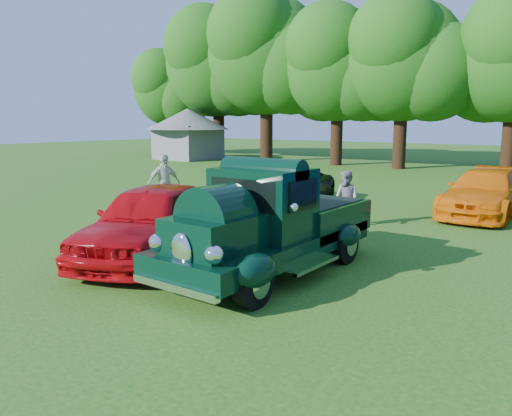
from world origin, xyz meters
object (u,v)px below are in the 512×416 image
Objects in this scene: spectator_grey at (346,199)px; gazebo at (188,128)px; red_convertible at (152,221)px; back_car_black at (296,187)px; hero_pickup at (270,227)px; back_car_lime at (252,181)px; spectator_pink at (234,191)px; spectator_white at (164,183)px; back_car_orange at (485,193)px.

spectator_grey is 0.25× the size of gazebo.
back_car_black is (-1.45, 8.09, -0.22)m from red_convertible.
hero_pickup reaches higher than back_car_lime.
spectator_grey is 26.64m from gazebo.
red_convertible is at bearing -47.09° from gazebo.
red_convertible reaches higher than spectator_pink.
back_car_lime is at bearing 91.14° from spectator_pink.
spectator_white is (-2.39, -4.18, 0.35)m from back_car_black.
spectator_white is at bearing -130.04° from back_car_lime.
spectator_white is at bearing 153.55° from hero_pickup.
spectator_pink is at bearing 135.97° from hero_pickup.
back_car_black is 4.83m from spectator_white.
back_car_lime is 5.58m from spectator_grey.
gazebo is at bearing 166.04° from spectator_grey.
red_convertible is 5.71m from spectator_grey.
red_convertible is at bearing -115.82° from back_car_orange.
back_car_lime is (-5.80, 7.02, -0.17)m from hero_pickup.
red_convertible is 5.15m from spectator_pink.
spectator_grey reaches higher than back_car_black.
spectator_grey is at bearing -56.37° from spectator_white.
hero_pickup is at bearing -42.52° from gazebo.
back_car_lime is at bearing -39.13° from gazebo.
gazebo reaches higher than spectator_grey.
back_car_orange is at bearing 10.30° from spectator_pink.
spectator_pink is at bearing -143.39° from back_car_orange.
spectator_pink is (-1.68, 4.86, -0.05)m from red_convertible.
hero_pickup is at bearing -59.02° from spectator_grey.
red_convertible is 8.33m from back_car_lime.
spectator_pink is 2.36m from spectator_white.
back_car_orange is 7.84m from spectator_pink.
spectator_pink is (-4.32, 4.18, -0.13)m from hero_pickup.
hero_pickup is 2.73m from red_convertible.
spectator_grey is 5.93m from spectator_white.
red_convertible is at bearing -87.37° from spectator_grey.
gazebo is at bearing 61.79° from spectator_white.
gazebo is (-15.73, 17.15, 1.45)m from spectator_white.
red_convertible is at bearing -94.23° from back_car_black.
spectator_pink is 3.63m from spectator_grey.
hero_pickup is 9.11m from back_car_lime.
spectator_white reaches higher than spectator_pink.
gazebo is (-22.21, 20.37, 1.51)m from hero_pickup.
hero_pickup reaches higher than spectator_pink.
back_car_black is 3.24m from spectator_pink.
hero_pickup reaches higher than back_car_orange.
spectator_white reaches higher than red_convertible.
spectator_pink is 0.24× the size of gazebo.
hero_pickup reaches higher than back_car_black.
back_car_orange is 2.61× the size of spectator_white.
hero_pickup is 6.01m from spectator_pink.
back_car_lime is 3.86m from spectator_white.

